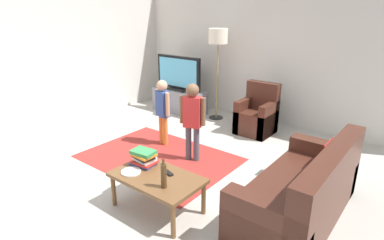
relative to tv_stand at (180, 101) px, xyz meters
name	(u,v)px	position (x,y,z in m)	size (l,w,h in m)	color
ground	(164,177)	(1.68, -2.30, -0.24)	(7.80, 7.80, 0.00)	#B2ADA3
wall_back	(270,52)	(1.68, 0.70, 1.11)	(6.00, 0.12, 2.70)	silver
wall_left	(36,56)	(-1.32, -2.30, 1.11)	(0.12, 6.00, 2.70)	silver
area_rug	(159,158)	(1.21, -1.92, -0.24)	(2.20, 1.60, 0.01)	#9E2D28
tv_stand	(180,101)	(0.00, 0.00, 0.00)	(1.20, 0.44, 0.50)	slate
tv	(178,73)	(0.00, -0.02, 0.60)	(1.10, 0.28, 0.71)	black
couch	(305,195)	(3.45, -2.02, 0.05)	(0.80, 1.80, 0.86)	#472319
armchair	(257,117)	(1.87, -0.04, 0.05)	(0.60, 0.60, 0.90)	#472319
floor_lamp	(218,41)	(0.85, 0.15, 1.30)	(0.36, 0.36, 1.78)	#262626
child_near_tv	(163,106)	(0.91, -1.48, 0.41)	(0.35, 0.18, 1.08)	orange
child_center	(192,115)	(1.65, -1.65, 0.45)	(0.37, 0.21, 1.16)	#4C4C59
coffee_table	(157,180)	(2.11, -2.86, 0.13)	(1.00, 0.60, 0.42)	brown
book_stack	(144,158)	(1.81, -2.76, 0.27)	(0.31, 0.24, 0.19)	#334CA5
bottle	(164,175)	(2.33, -2.98, 0.31)	(0.06, 0.06, 0.32)	#4C3319
tv_remote	(168,172)	(2.16, -2.74, 0.19)	(0.17, 0.05, 0.02)	black
plate	(131,172)	(1.83, -2.98, 0.18)	(0.22, 0.22, 0.02)	white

